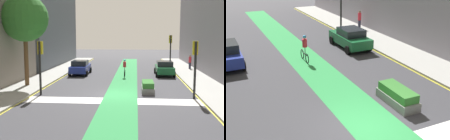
# 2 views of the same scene
# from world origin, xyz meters

# --- Properties ---
(ground_plane) EXTENTS (120.00, 120.00, 0.00)m
(ground_plane) POSITION_xyz_m (0.00, 0.00, 0.00)
(ground_plane) COLOR #38383D
(bike_lane_paint) EXTENTS (2.40, 60.00, 0.01)m
(bike_lane_paint) POSITION_xyz_m (0.51, 0.00, 0.00)
(bike_lane_paint) COLOR #2D8C47
(bike_lane_paint) RESTS_ON ground_plane
(traffic_signal_far_right) EXTENTS (0.35, 0.52, 4.29)m
(traffic_signal_far_right) POSITION_xyz_m (5.68, 14.29, 3.01)
(traffic_signal_far_right) COLOR black
(traffic_signal_far_right) RESTS_ON ground_plane
(car_green_right_far) EXTENTS (2.04, 4.21, 1.57)m
(car_green_right_far) POSITION_xyz_m (4.64, 10.31, 0.80)
(car_green_right_far) COLOR #196033
(car_green_right_far) RESTS_ON ground_plane
(cyclist_in_lane) EXTENTS (0.32, 1.73, 1.86)m
(cyclist_in_lane) POSITION_xyz_m (0.40, 8.76, 0.97)
(cyclist_in_lane) COLOR black
(cyclist_in_lane) RESTS_ON ground_plane
(pedestrian_sidewalk_right_a) EXTENTS (0.34, 0.34, 1.70)m
(pedestrian_sidewalk_right_a) POSITION_xyz_m (8.25, 15.34, 1.02)
(pedestrian_sidewalk_right_a) COLOR #262638
(pedestrian_sidewalk_right_a) RESTS_ON sidewalk_right
(median_planter) EXTENTS (0.95, 2.38, 0.85)m
(median_planter) POSITION_xyz_m (2.51, 1.13, 0.40)
(median_planter) COLOR slate
(median_planter) RESTS_ON ground_plane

